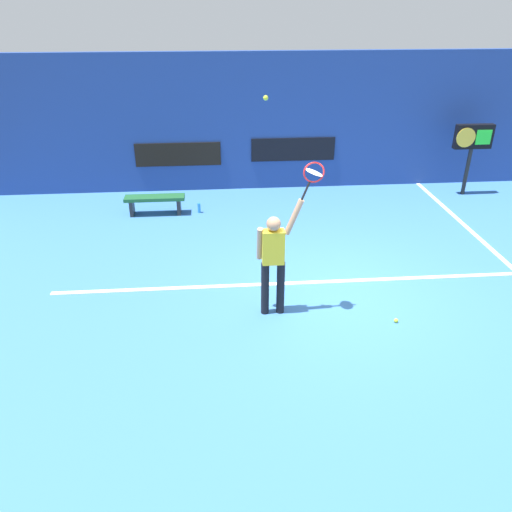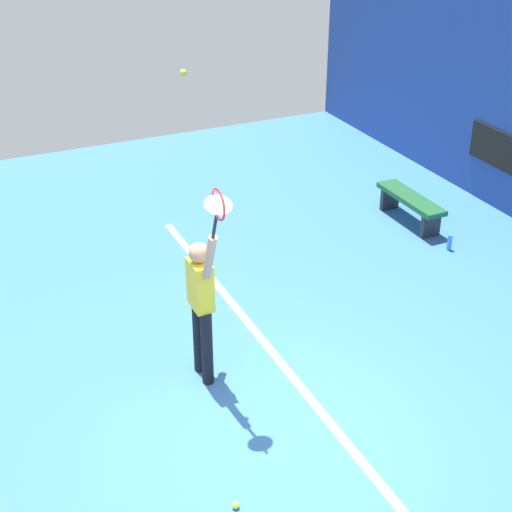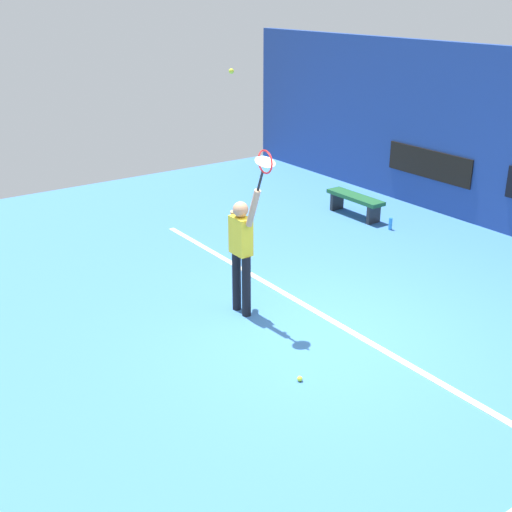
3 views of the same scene
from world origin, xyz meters
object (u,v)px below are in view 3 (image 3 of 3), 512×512
spare_ball (300,379)px  court_bench (355,200)px  tennis_player (241,248)px  tennis_ball (231,71)px  water_bottle (390,224)px  tennis_racket (265,164)px

spare_ball → court_bench: bearing=131.0°
tennis_player → tennis_ball: 2.41m
tennis_ball → water_bottle: 5.63m
tennis_racket → spare_ball: 2.72m
tennis_player → spare_ball: size_ratio=28.93×
spare_ball → tennis_player: bearing=166.6°
tennis_racket → court_bench: tennis_racket is taller
water_bottle → tennis_racket: bearing=-67.5°
tennis_player → spare_ball: tennis_player is taller
tennis_racket → water_bottle: tennis_racket is taller
water_bottle → spare_ball: water_bottle is taller
tennis_racket → tennis_player: bearing=179.6°
tennis_ball → water_bottle: size_ratio=0.28×
tennis_ball → water_bottle: tennis_ball is taller
tennis_player → tennis_racket: 1.43m
tennis_racket → court_bench: (-2.84, 4.40, -2.00)m
tennis_ball → spare_ball: size_ratio=1.00×
tennis_player → spare_ball: bearing=-13.4°
tennis_player → tennis_ball: bearing=-167.0°
tennis_player → tennis_racket: tennis_racket is taller
court_bench → spare_ball: (4.22, -4.85, -0.30)m
tennis_ball → spare_ball: 3.99m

